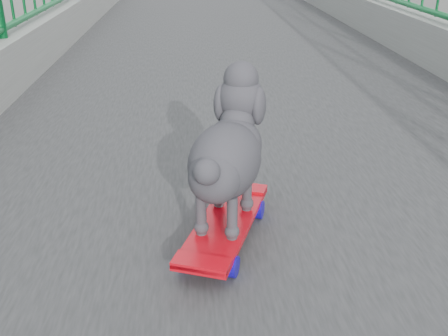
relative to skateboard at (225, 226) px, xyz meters
The scene contains 3 objects.
railing 0.34m from the skateboard, 41.37° to the right, with size 3.00×24.00×1.42m.
skateboard is the anchor object (origin of this frame).
poodle 0.23m from the skateboard, 70.56° to the left, with size 0.29×0.46×0.40m.
Camera 1 is at (-0.31, -1.16, 7.85)m, focal length 42.00 mm.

